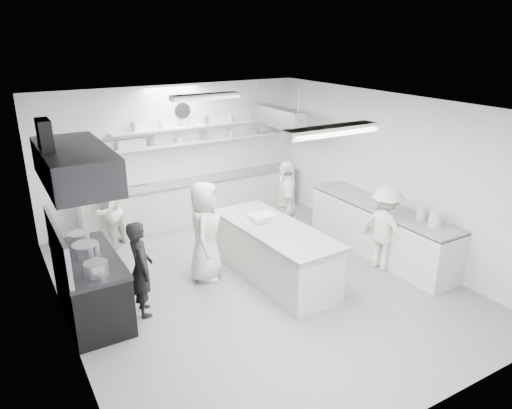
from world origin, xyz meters
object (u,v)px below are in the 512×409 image
cook_stove (141,269)px  cook_back (107,210)px  back_counter (195,200)px  right_counter (380,230)px  stove (91,288)px  prep_island (275,254)px

cook_stove → cook_back: bearing=3.0°
back_counter → right_counter: size_ratio=1.52×
right_counter → cook_back: 5.29m
back_counter → cook_stove: size_ratio=3.34×
stove → cook_stove: 0.81m
back_counter → right_counter: right_counter is taller
right_counter → prep_island: size_ratio=1.32×
stove → prep_island: bearing=-8.4°
cook_back → right_counter: bearing=104.9°
cook_back → back_counter: bearing=151.9°
stove → prep_island: size_ratio=0.72×
cook_back → stove: bearing=28.2°
prep_island → cook_stove: (-2.29, 0.10, 0.29)m
back_counter → cook_back: (-2.07, -0.51, 0.32)m
right_counter → cook_back: cook_back is taller
prep_island → back_counter: bearing=88.0°
stove → cook_back: bearing=70.1°
cook_stove → cook_back: (0.16, 2.63, 0.03)m
stove → right_counter: (5.25, -0.60, 0.02)m
stove → prep_island: (2.96, -0.44, 0.01)m
back_counter → right_counter: (2.35, -3.40, 0.01)m
cook_back → cook_stove: bearing=44.7°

